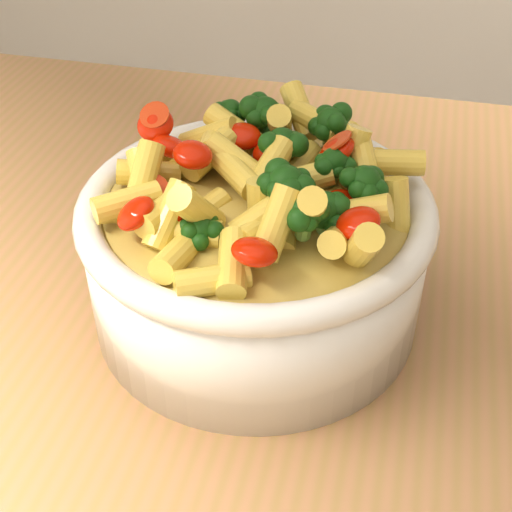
# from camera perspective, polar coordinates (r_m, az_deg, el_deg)

# --- Properties ---
(table) EXTENTS (1.20, 0.80, 0.90)m
(table) POSITION_cam_1_polar(r_m,az_deg,el_deg) (0.57, -2.63, -13.06)
(table) COLOR #A36D46
(table) RESTS_ON ground
(serving_bowl) EXTENTS (0.23, 0.23, 0.10)m
(serving_bowl) POSITION_cam_1_polar(r_m,az_deg,el_deg) (0.47, 0.00, 0.12)
(serving_bowl) COLOR white
(serving_bowl) RESTS_ON table
(pasta_salad) EXTENTS (0.18, 0.18, 0.04)m
(pasta_salad) POSITION_cam_1_polar(r_m,az_deg,el_deg) (0.44, 0.00, 6.41)
(pasta_salad) COLOR #F6CC4D
(pasta_salad) RESTS_ON serving_bowl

